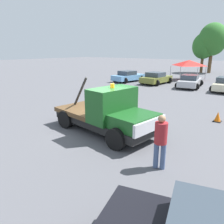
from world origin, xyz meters
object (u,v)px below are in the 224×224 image
object	(u,v)px
parked_car_silver	(190,81)
traffic_cone	(218,117)
parked_car_skyblue	(128,76)
canopy_tent_red	(189,63)
tree_right	(204,46)
person_near_truck	(161,138)
tree_center	(213,40)
parked_car_olive	(156,78)
tow_truck	(109,114)

from	to	relation	value
parked_car_silver	traffic_cone	bearing A→B (deg)	-163.22
parked_car_skyblue	canopy_tent_red	distance (m)	8.28
canopy_tent_red	tree_right	distance (m)	10.98
canopy_tent_red	traffic_cone	size ratio (longest dim) A/B	6.30
person_near_truck	tree_center	distance (m)	34.63
person_near_truck	tree_center	size ratio (longest dim) A/B	0.23
canopy_tent_red	tree_right	world-z (taller)	tree_right
tree_center	traffic_cone	distance (m)	28.66
person_near_truck	tree_right	distance (m)	34.54
traffic_cone	parked_car_olive	bearing A→B (deg)	131.09
parked_car_skyblue	parked_car_olive	bearing A→B (deg)	-73.09
tow_truck	canopy_tent_red	size ratio (longest dim) A/B	1.62
tow_truck	parked_car_olive	world-z (taller)	tow_truck
person_near_truck	canopy_tent_red	size ratio (longest dim) A/B	0.53
tree_right	parked_car_silver	bearing A→B (deg)	-77.09
person_near_truck	parked_car_silver	distance (m)	17.46
person_near_truck	tree_right	xyz separation A→B (m)	(-8.65, 33.27, 3.32)
tree_right	traffic_cone	world-z (taller)	tree_right
parked_car_olive	person_near_truck	bearing A→B (deg)	-148.87
person_near_truck	parked_car_silver	bearing A→B (deg)	0.54
tree_center	parked_car_silver	bearing A→B (deg)	-81.30
parked_car_silver	canopy_tent_red	world-z (taller)	canopy_tent_red
tow_truck	parked_car_olive	size ratio (longest dim) A/B	1.29
parked_car_skyblue	parked_car_olive	distance (m)	3.59
parked_car_skyblue	tree_center	xyz separation A→B (m)	(4.90, 17.19, 4.74)
person_near_truck	tree_center	bearing A→B (deg)	-3.16
tow_truck	parked_car_skyblue	bearing A→B (deg)	128.40
tow_truck	person_near_truck	xyz separation A→B (m)	(3.33, -1.45, 0.13)
tree_right	traffic_cone	xyz separation A→B (m)	(8.96, -26.84, -4.13)
canopy_tent_red	tree_center	distance (m)	11.39
tow_truck	tree_right	world-z (taller)	tree_right
person_near_truck	traffic_cone	xyz separation A→B (m)	(0.30, 6.43, -0.81)
parked_car_silver	parked_car_skyblue	bearing A→B (deg)	83.27
tow_truck	parked_car_skyblue	world-z (taller)	tow_truck
tow_truck	tree_center	size ratio (longest dim) A/B	0.70
tree_right	traffic_cone	bearing A→B (deg)	-71.55
tree_center	traffic_cone	size ratio (longest dim) A/B	14.59
canopy_tent_red	tree_center	size ratio (longest dim) A/B	0.43
parked_car_olive	tree_center	world-z (taller)	tree_center
parked_car_silver	tow_truck	bearing A→B (deg)	175.93
person_near_truck	parked_car_skyblue	xyz separation A→B (m)	(-12.33, 16.36, -0.42)
tow_truck	traffic_cone	size ratio (longest dim) A/B	10.19
person_near_truck	parked_car_skyblue	world-z (taller)	person_near_truck
parked_car_skyblue	parked_car_silver	distance (m)	7.48
tree_center	traffic_cone	bearing A→B (deg)	-74.07
parked_car_silver	parked_car_olive	bearing A→B (deg)	78.92
parked_car_olive	traffic_cone	world-z (taller)	parked_car_olive
parked_car_olive	canopy_tent_red	bearing A→B (deg)	-12.15
parked_car_skyblue	tree_right	distance (m)	17.71
parked_car_silver	tree_center	bearing A→B (deg)	-1.11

